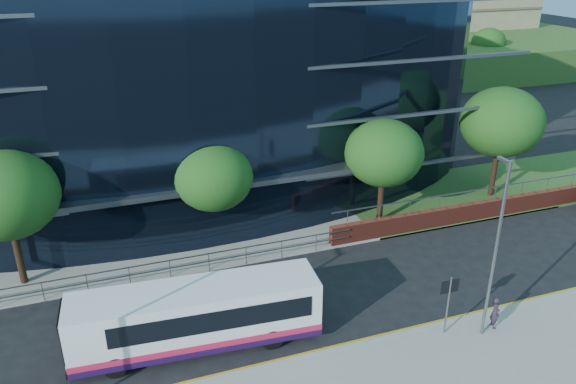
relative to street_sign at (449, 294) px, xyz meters
name	(u,v)px	position (x,y,z in m)	size (l,w,h in m)	color
ground	(334,335)	(-4.50, 1.59, -2.15)	(200.00, 200.00, 0.00)	black
kerb	(344,348)	(-4.50, 0.59, -2.07)	(80.00, 0.25, 0.16)	gray
yellow_line_outer	(342,346)	(-4.50, 0.79, -2.14)	(80.00, 0.08, 0.01)	gold
yellow_line_inner	(341,344)	(-4.50, 0.94, -2.14)	(80.00, 0.08, 0.01)	gold
far_forecourt	(160,242)	(-10.50, 12.59, -2.10)	(50.00, 8.00, 0.10)	gray
grass_verge	(571,175)	(19.50, 12.59, -2.09)	(36.00, 8.00, 0.12)	#2D511E
glass_office	(159,68)	(-8.50, 22.44, 5.85)	(44.00, 23.10, 16.00)	black
retaining_wall	(569,195)	(15.50, 8.89, -1.54)	(34.00, 0.40, 2.11)	maroon
guard_railings	(129,272)	(-12.50, 8.59, -1.33)	(24.00, 0.05, 1.10)	slate
street_sign	(449,294)	(0.00, 0.00, 0.00)	(0.85, 0.09, 2.80)	slate
tree_far_a	(5,195)	(-17.50, 10.59, 2.71)	(4.95, 4.95, 6.98)	black
tree_far_b	(213,177)	(-7.50, 11.09, 2.06)	(4.29, 4.29, 6.05)	black
tree_far_c	(384,153)	(2.50, 10.59, 2.39)	(4.62, 4.62, 6.51)	black
tree_far_d	(502,122)	(11.50, 11.59, 3.04)	(5.28, 5.28, 7.44)	black
tree_dist_e	(385,50)	(19.50, 41.59, 2.39)	(4.62, 4.62, 6.51)	black
tree_dist_f	(488,43)	(35.50, 43.59, 2.06)	(4.29, 4.29, 6.05)	black
streetlight_east	(496,247)	(1.50, -0.59, 2.29)	(0.15, 0.77, 8.00)	slate
city_bus	(199,316)	(-10.11, 2.96, -0.67)	(10.47, 3.10, 2.79)	white
pedestrian	(495,312)	(2.26, -0.39, -1.24)	(0.55, 0.36, 1.51)	#2B2131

